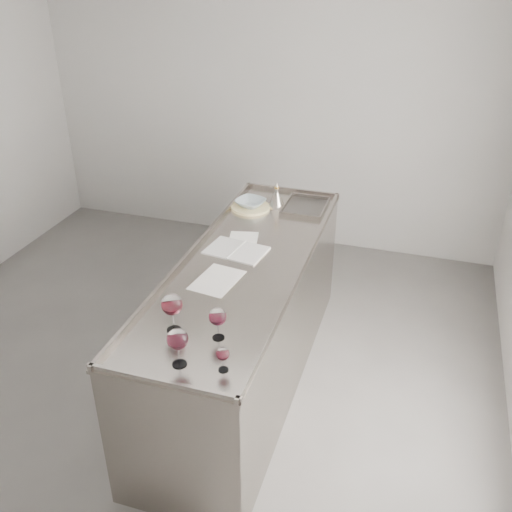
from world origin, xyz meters
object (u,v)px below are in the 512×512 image
(wine_glass_right, at_px, (218,317))
(wine_funnel, at_px, (277,199))
(wine_glass_left, at_px, (172,305))
(wine_glass_small, at_px, (223,355))
(ceramic_bowl, at_px, (251,203))
(notebook, at_px, (236,250))
(wine_glass_middle, at_px, (178,340))
(counter, at_px, (246,322))

(wine_glass_right, height_order, wine_funnel, wine_funnel)
(wine_glass_left, bearing_deg, wine_glass_small, -31.56)
(ceramic_bowl, bearing_deg, wine_glass_left, -86.62)
(wine_glass_right, relative_size, wine_glass_small, 1.39)
(notebook, bearing_deg, ceramic_bowl, 108.28)
(wine_glass_small, bearing_deg, notebook, 106.27)
(notebook, bearing_deg, wine_funnel, 93.69)
(notebook, distance_m, wine_funnel, 0.76)
(notebook, xyz_separation_m, ceramic_bowl, (-0.12, 0.67, 0.04))
(wine_glass_small, distance_m, ceramic_bowl, 1.85)
(wine_glass_middle, xyz_separation_m, wine_glass_right, (0.10, 0.25, -0.02))
(wine_glass_left, bearing_deg, counter, 81.16)
(wine_glass_left, xyz_separation_m, notebook, (0.03, 0.91, -0.15))
(wine_glass_left, bearing_deg, wine_funnel, 87.07)
(wine_glass_middle, relative_size, wine_glass_small, 1.59)
(notebook, relative_size, ceramic_bowl, 1.92)
(wine_glass_small, xyz_separation_m, notebook, (-0.33, 1.13, -0.08))
(wine_glass_small, distance_m, wine_funnel, 1.90)
(ceramic_bowl, distance_m, wine_funnel, 0.20)
(wine_glass_right, bearing_deg, counter, 98.67)
(wine_glass_right, xyz_separation_m, wine_glass_small, (0.11, -0.23, -0.04))
(counter, relative_size, wine_glass_left, 11.17)
(wine_glass_left, bearing_deg, ceramic_bowl, 93.38)
(wine_glass_middle, bearing_deg, wine_glass_left, 119.95)
(counter, xyz_separation_m, wine_glass_right, (0.12, -0.78, 0.59))
(wine_glass_middle, xyz_separation_m, wine_glass_small, (0.21, 0.02, -0.05))
(wine_glass_middle, height_order, notebook, wine_glass_middle)
(wine_glass_right, bearing_deg, wine_funnel, 95.43)
(wine_glass_left, distance_m, wine_glass_right, 0.24)
(wine_glass_left, height_order, wine_funnel, wine_glass_left)
(counter, bearing_deg, wine_funnel, 92.49)
(notebook, bearing_deg, wine_glass_left, -83.33)
(wine_glass_middle, distance_m, notebook, 1.16)
(notebook, distance_m, ceramic_bowl, 0.68)
(notebook, height_order, ceramic_bowl, ceramic_bowl)
(notebook, height_order, wine_funnel, wine_funnel)
(ceramic_bowl, bearing_deg, wine_funnel, 26.69)
(counter, bearing_deg, wine_glass_middle, -89.10)
(wine_funnel, bearing_deg, ceramic_bowl, -153.31)
(wine_glass_left, relative_size, wine_glass_middle, 1.07)
(notebook, relative_size, wine_funnel, 2.03)
(wine_glass_right, bearing_deg, ceramic_bowl, 102.10)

